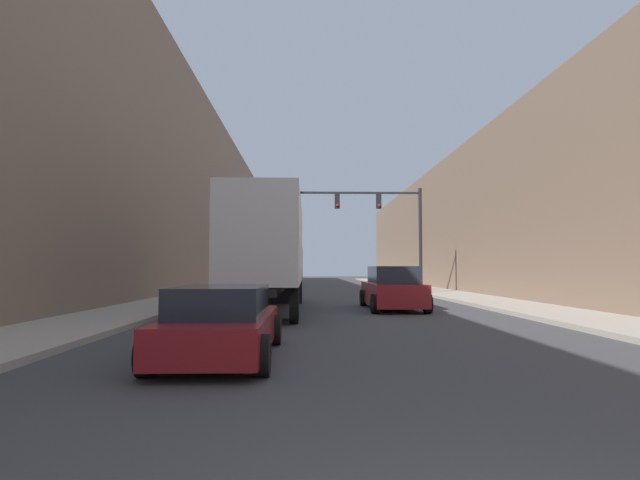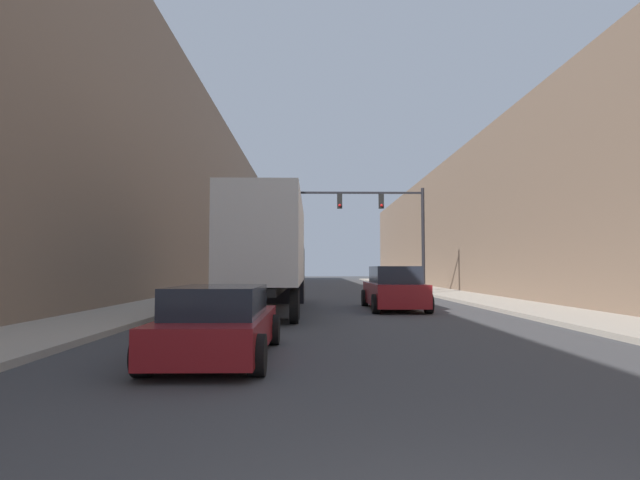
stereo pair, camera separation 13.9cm
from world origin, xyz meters
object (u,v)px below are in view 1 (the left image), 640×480
at_px(sedan_car, 222,323).
at_px(suv_car, 392,289).
at_px(traffic_signal_gantry, 390,220).
at_px(semi_truck, 270,251).

height_order(sedan_car, suv_car, suv_car).
distance_m(suv_car, traffic_signal_gantry, 11.02).
bearing_deg(traffic_signal_gantry, sedan_car, -107.47).
height_order(semi_truck, traffic_signal_gantry, traffic_signal_gantry).
bearing_deg(sedan_car, suv_car, 65.12).
bearing_deg(suv_car, traffic_signal_gantry, 80.91).
height_order(semi_truck, suv_car, semi_truck).
xyz_separation_m(semi_truck, traffic_signal_gantry, (6.47, 10.66, 2.28)).
relative_size(sedan_car, traffic_signal_gantry, 0.58).
distance_m(semi_truck, sedan_car, 10.34).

